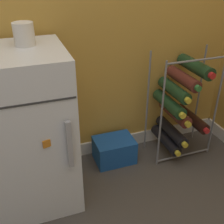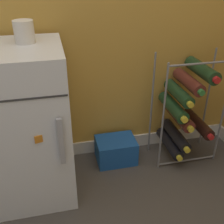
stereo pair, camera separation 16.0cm
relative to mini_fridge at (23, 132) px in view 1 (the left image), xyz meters
The scene contains 4 objects.
mini_fridge is the anchor object (origin of this frame).
wine_rack 0.97m from the mini_fridge, ahead, with size 0.41×0.33×0.71m.
soda_box 0.65m from the mini_fridge, 13.76° to the left, with size 0.25×0.19×0.16m.
fridge_top_cup 0.48m from the mini_fridge, 36.86° to the left, with size 0.09×0.09×0.10m.
Camera 1 is at (-0.32, -0.88, 1.20)m, focal length 45.00 mm.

